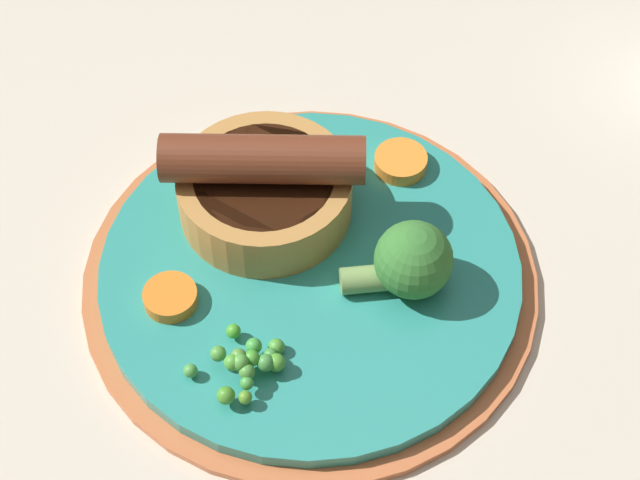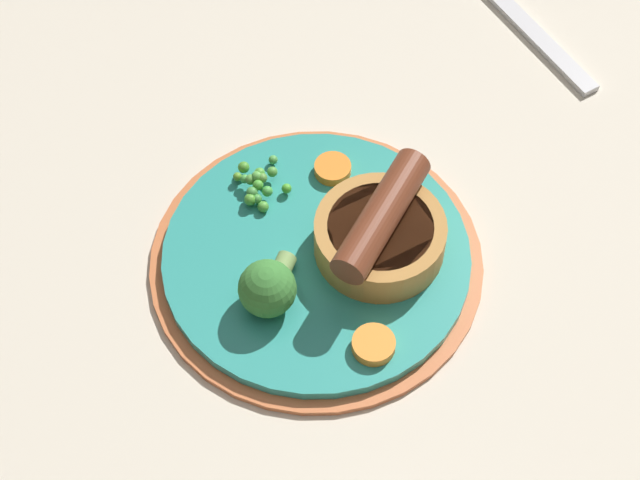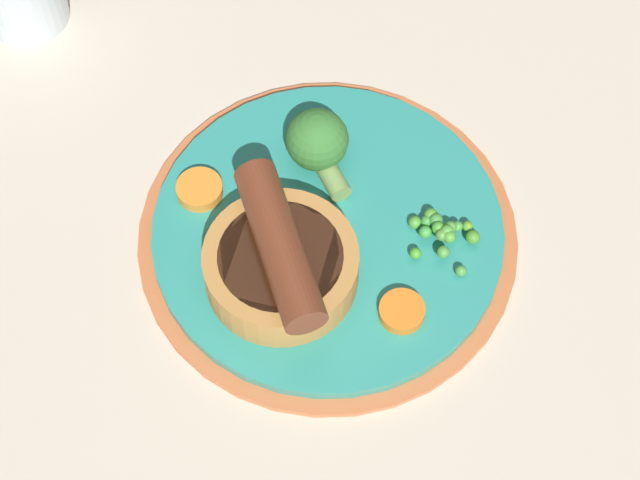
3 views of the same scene
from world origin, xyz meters
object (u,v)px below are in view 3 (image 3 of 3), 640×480
at_px(dinner_plate, 328,234).
at_px(pea_pile, 441,232).
at_px(broccoli_floret_near, 318,142).
at_px(sausage_pudding, 281,262).
at_px(carrot_slice_0, 402,311).
at_px(carrot_slice_1, 200,190).

xyz_separation_m(dinner_plate, pea_pile, (-0.06, -0.04, 0.02)).
bearing_deg(broccoli_floret_near, pea_pile, -153.29).
distance_m(dinner_plate, pea_pile, 0.08).
bearing_deg(sausage_pudding, dinner_plate, 123.49).
height_order(pea_pile, carrot_slice_0, pea_pile).
bearing_deg(sausage_pudding, broccoli_floret_near, 147.82).
xyz_separation_m(sausage_pudding, carrot_slice_0, (-0.08, -0.03, -0.02)).
height_order(broccoli_floret_near, carrot_slice_1, broccoli_floret_near).
relative_size(sausage_pudding, carrot_slice_1, 3.42).
distance_m(pea_pile, broccoli_floret_near, 0.10).
distance_m(dinner_plate, sausage_pudding, 0.06).
distance_m(broccoli_floret_near, carrot_slice_0, 0.13).
relative_size(carrot_slice_0, carrot_slice_1, 0.94).
bearing_deg(pea_pile, broccoli_floret_near, -0.46).
height_order(dinner_plate, carrot_slice_0, carrot_slice_0).
bearing_deg(carrot_slice_1, sausage_pudding, 168.86).
bearing_deg(sausage_pudding, carrot_slice_0, 53.28).
bearing_deg(pea_pile, dinner_plate, 30.97).
relative_size(sausage_pudding, carrot_slice_0, 3.65).
bearing_deg(dinner_plate, carrot_slice_0, 163.87).
height_order(sausage_pudding, carrot_slice_1, sausage_pudding).
bearing_deg(dinner_plate, sausage_pudding, 88.87).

